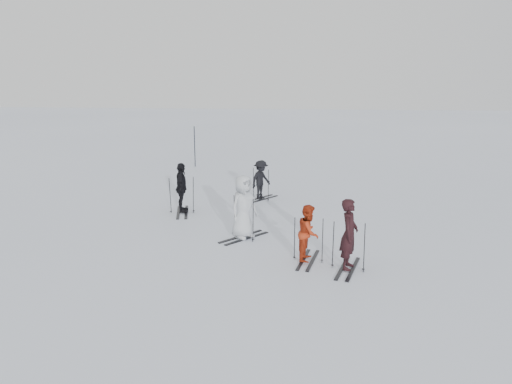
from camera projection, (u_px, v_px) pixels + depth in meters
ground at (253, 229)px, 16.34m from camera, size 120.00×120.00×0.00m
skier_near_dark at (349, 235)px, 12.72m from camera, size 0.59×0.76×1.84m
skier_red at (309, 234)px, 13.35m from camera, size 0.71×0.84×1.53m
skier_grey at (244, 207)px, 15.18m from camera, size 1.08×1.13×1.95m
skier_uphill_left at (182, 189)px, 18.04m from camera, size 0.66×1.13×1.81m
skier_uphill_far at (261, 180)px, 20.05m from camera, size 1.06×1.16×1.56m
skis_near_dark at (349, 245)px, 12.78m from camera, size 1.97×1.36×1.31m
skis_red at (308, 239)px, 13.38m from camera, size 1.84×1.20×1.24m
skis_grey at (244, 217)px, 15.25m from camera, size 2.05×1.93×1.35m
skis_uphill_left at (182, 195)px, 18.09m from camera, size 2.03×1.37×1.36m
skis_uphill_far at (261, 183)px, 20.08m from camera, size 2.01×1.82×1.31m
piste_marker at (195, 147)px, 27.30m from camera, size 0.05×0.05×2.20m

